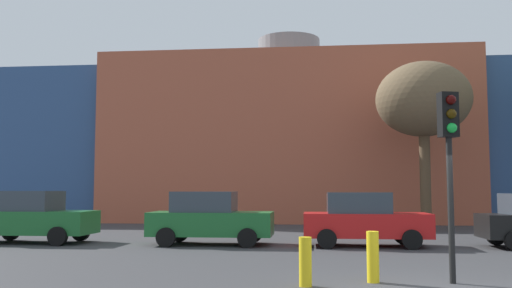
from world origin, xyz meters
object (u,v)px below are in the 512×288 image
(parked_car_0, at_px, (32,217))
(parked_car_2, at_px, (364,219))
(bollard_yellow_0, at_px, (373,257))
(traffic_light_island, at_px, (449,142))
(bare_tree_0, at_px, (423,100))
(bollard_yellow_1, at_px, (305,262))
(parked_car_1, at_px, (210,218))

(parked_car_0, distance_m, parked_car_2, 11.34)
(bollard_yellow_0, bearing_deg, traffic_light_island, 1.13)
(bare_tree_0, xyz_separation_m, bollard_yellow_0, (-3.97, -14.58, -5.45))
(parked_car_2, height_order, bare_tree_0, bare_tree_0)
(bollard_yellow_0, distance_m, bollard_yellow_1, 1.44)
(parked_car_2, distance_m, traffic_light_island, 7.37)
(bollard_yellow_0, height_order, bollard_yellow_1, bollard_yellow_0)
(bare_tree_0, bearing_deg, parked_car_2, -114.86)
(traffic_light_island, bearing_deg, bollard_yellow_1, -92.09)
(bollard_yellow_0, bearing_deg, bare_tree_0, 74.77)
(parked_car_0, distance_m, bollard_yellow_0, 12.96)
(parked_car_1, bearing_deg, parked_car_2, 0.00)
(parked_car_1, relative_size, parked_car_2, 1.01)
(parked_car_1, distance_m, bollard_yellow_0, 8.45)
(traffic_light_island, xyz_separation_m, bollard_yellow_0, (-1.54, -0.03, -2.27))
(parked_car_1, distance_m, parked_car_2, 5.09)
(parked_car_0, distance_m, bare_tree_0, 17.37)
(traffic_light_island, relative_size, bare_tree_0, 0.49)
(parked_car_1, height_order, bollard_yellow_1, parked_car_1)
(bollard_yellow_1, bearing_deg, bare_tree_0, 70.77)
(parked_car_0, xyz_separation_m, bare_tree_0, (14.82, 7.51, 5.06))
(bollard_yellow_1, bearing_deg, parked_car_2, 76.70)
(parked_car_1, xyz_separation_m, bollard_yellow_1, (3.28, -7.65, -0.42))
(parked_car_0, xyz_separation_m, bollard_yellow_0, (10.85, -7.07, -0.39))
(parked_car_2, bearing_deg, bollard_yellow_1, -103.30)
(parked_car_0, relative_size, parked_car_2, 1.03)
(bare_tree_0, relative_size, bollard_yellow_1, 8.37)
(bare_tree_0, bearing_deg, bollard_yellow_0, -105.23)
(parked_car_2, xyz_separation_m, traffic_light_island, (1.05, -7.04, 1.91))
(parked_car_0, bearing_deg, parked_car_2, 0.00)
(parked_car_2, xyz_separation_m, bare_tree_0, (3.48, 7.51, 5.08))
(parked_car_0, relative_size, traffic_light_island, 1.09)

